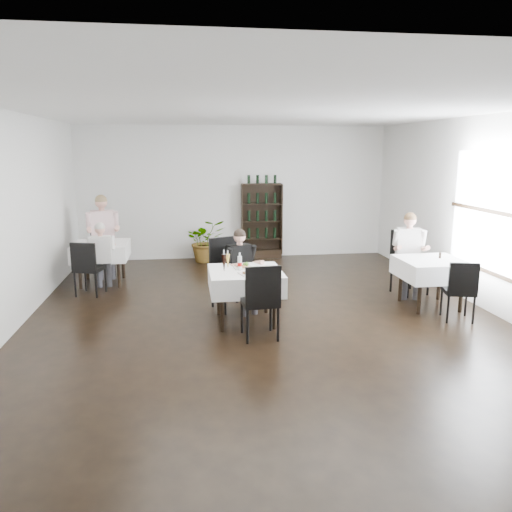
{
  "coord_description": "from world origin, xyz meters",
  "views": [
    {
      "loc": [
        -1.12,
        -6.9,
        2.46
      ],
      "look_at": [
        -0.12,
        0.2,
        0.93
      ],
      "focal_mm": 35.0,
      "sensor_mm": 36.0,
      "label": 1
    }
  ],
  "objects_px": {
    "diner_main": "(242,264)",
    "wine_shelf": "(262,222)",
    "main_table": "(245,280)",
    "potted_tree": "(206,241)"
  },
  "relations": [
    {
      "from": "diner_main",
      "to": "wine_shelf",
      "type": "bearing_deg",
      "value": 76.74
    },
    {
      "from": "main_table",
      "to": "diner_main",
      "type": "xyz_separation_m",
      "value": [
        0.0,
        0.51,
        0.12
      ]
    },
    {
      "from": "main_table",
      "to": "potted_tree",
      "type": "xyz_separation_m",
      "value": [
        -0.4,
        4.1,
        -0.14
      ]
    },
    {
      "from": "diner_main",
      "to": "potted_tree",
      "type": "bearing_deg",
      "value": 96.4
    },
    {
      "from": "potted_tree",
      "to": "main_table",
      "type": "bearing_deg",
      "value": -84.46
    },
    {
      "from": "main_table",
      "to": "wine_shelf",
      "type": "bearing_deg",
      "value": 78.22
    },
    {
      "from": "main_table",
      "to": "diner_main",
      "type": "relative_size",
      "value": 0.8
    },
    {
      "from": "wine_shelf",
      "to": "diner_main",
      "type": "xyz_separation_m",
      "value": [
        -0.9,
        -3.8,
        -0.1
      ]
    },
    {
      "from": "wine_shelf",
      "to": "main_table",
      "type": "distance_m",
      "value": 4.41
    },
    {
      "from": "main_table",
      "to": "potted_tree",
      "type": "bearing_deg",
      "value": 95.54
    }
  ]
}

